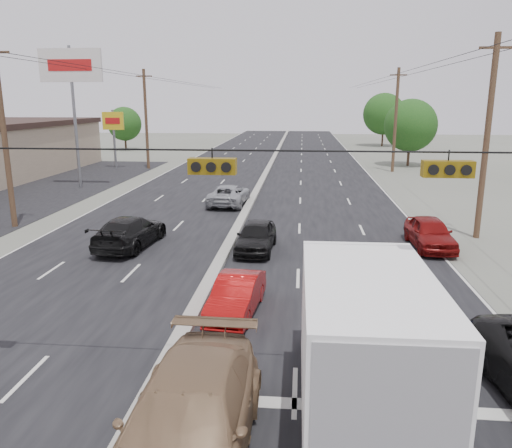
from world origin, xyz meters
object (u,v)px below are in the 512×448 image
object	(u,v)px
tan_sedan	(188,423)
red_sedan	(236,296)
queue_car_e	(430,233)
pole_sign_billboard	(71,74)
pole_sign_far	(113,126)
queue_car_a	(256,236)
oncoming_far	(229,195)
utility_pole_right_c	(396,120)
tree_left_far	(124,124)
utility_pole_left_b	(4,134)
tree_right_mid	(411,125)
utility_pole_right_b	(487,137)
queue_car_b	(371,275)
oncoming_near	(130,232)
queue_car_d	(399,279)
tree_right_far	(384,114)
utility_pole_left_c	(146,119)
box_truck	(362,345)

from	to	relation	value
tan_sedan	red_sedan	xyz separation A→B (m)	(0.00, 7.04, -0.25)
queue_car_e	tan_sedan	bearing A→B (deg)	-120.08
pole_sign_billboard	pole_sign_far	xyz separation A→B (m)	(-1.50, 12.00, -4.46)
queue_car_a	oncoming_far	size ratio (longest dim) A/B	0.83
utility_pole_right_c	tree_left_far	bearing A→B (deg)	149.90
tree_left_far	utility_pole_left_b	bearing A→B (deg)	-78.08
utility_pole_right_c	pole_sign_far	bearing A→B (deg)	-180.00
queue_car_a	queue_car_e	world-z (taller)	queue_car_e
utility_pole_right_c	tree_right_mid	world-z (taller)	utility_pole_right_c
utility_pole_right_b	pole_sign_far	distance (m)	37.92
utility_pole_left_b	pole_sign_billboard	xyz separation A→B (m)	(-2.00, 13.00, 3.76)
queue_car_b	oncoming_near	bearing A→B (deg)	155.58
utility_pole_left_b	queue_car_d	bearing A→B (deg)	-23.49
tree_right_far	tan_sedan	size ratio (longest dim) A/B	1.35
queue_car_b	oncoming_near	xyz separation A→B (m)	(-10.72, 5.00, 0.05)
oncoming_far	pole_sign_far	bearing A→B (deg)	-47.34
pole_sign_billboard	tree_left_far	distance (m)	33.27
queue_car_b	tan_sedan	bearing A→B (deg)	-115.89
utility_pole_left_c	oncoming_far	xyz separation A→B (m)	(11.10, -17.89, -4.42)
tan_sedan	utility_pole_left_b	bearing A→B (deg)	129.07
utility_pole_left_c	queue_car_a	xyz separation A→B (m)	(13.90, -28.39, -4.41)
tree_right_far	red_sedan	world-z (taller)	tree_right_far
utility_pole_left_c	tree_right_far	distance (m)	41.38
utility_pole_right_b	tree_right_mid	bearing A→B (deg)	85.24
utility_pole_right_b	oncoming_near	distance (m)	18.03
tree_right_far	queue_car_e	xyz separation A→B (m)	(-6.40, -57.17, -4.22)
pole_sign_far	queue_car_e	size ratio (longest dim) A/B	1.39
queue_car_a	queue_car_e	bearing A→B (deg)	11.30
red_sedan	oncoming_near	world-z (taller)	oncoming_near
tree_right_far	oncoming_far	distance (m)	51.13
red_sedan	queue_car_a	bearing A→B (deg)	96.08
queue_car_b	utility_pole_right_c	bearing A→B (deg)	79.60
tree_right_mid	queue_car_e	bearing A→B (deg)	-99.53
utility_pole_right_c	oncoming_near	size ratio (longest dim) A/B	1.94
red_sedan	queue_car_e	world-z (taller)	queue_car_e
utility_pole_left_b	red_sedan	xyz separation A→B (m)	(13.90, -10.54, -4.49)
tree_right_mid	pole_sign_far	bearing A→B (deg)	-170.84
utility_pole_left_c	queue_car_b	world-z (taller)	utility_pole_left_c
oncoming_near	oncoming_far	size ratio (longest dim) A/B	1.04
pole_sign_far	queue_car_a	bearing A→B (deg)	-58.50
red_sedan	queue_car_b	bearing A→B (deg)	32.05
utility_pole_left_b	pole_sign_billboard	size ratio (longest dim) A/B	0.91
pole_sign_billboard	queue_car_b	world-z (taller)	pole_sign_billboard
tree_right_mid	red_sedan	size ratio (longest dim) A/B	1.89
pole_sign_far	tree_right_far	xyz separation A→B (m)	(32.00, 30.00, 0.55)
tree_right_far	queue_car_b	xyz separation A→B (m)	(-9.97, -63.29, -4.26)
queue_car_b	queue_car_d	size ratio (longest dim) A/B	0.96
pole_sign_far	tree_right_far	distance (m)	43.87
tree_right_far	pole_sign_far	bearing A→B (deg)	-136.85
utility_pole_left_c	box_truck	size ratio (longest dim) A/B	1.42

